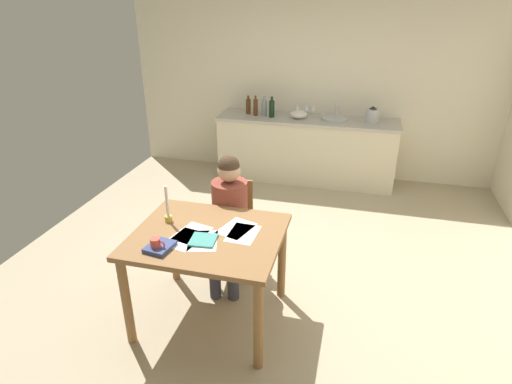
# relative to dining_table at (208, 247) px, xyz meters

# --- Properties ---
(ground_plane) EXTENTS (5.20, 5.20, 0.04)m
(ground_plane) POSITION_rel_dining_table_xyz_m (0.31, 0.85, -0.69)
(ground_plane) COLOR tan
(wall_back) EXTENTS (5.20, 0.12, 2.60)m
(wall_back) POSITION_rel_dining_table_xyz_m (0.31, 3.45, 0.63)
(wall_back) COLOR silver
(wall_back) RESTS_ON ground
(kitchen_counter) EXTENTS (2.47, 0.64, 0.90)m
(kitchen_counter) POSITION_rel_dining_table_xyz_m (0.31, 3.09, -0.22)
(kitchen_counter) COLOR beige
(kitchen_counter) RESTS_ON ground
(dining_table) EXTENTS (1.13, 0.95, 0.79)m
(dining_table) POSITION_rel_dining_table_xyz_m (0.00, 0.00, 0.00)
(dining_table) COLOR olive
(dining_table) RESTS_ON ground
(chair_at_table) EXTENTS (0.45, 0.45, 0.88)m
(chair_at_table) POSITION_rel_dining_table_xyz_m (-0.03, 0.71, -0.17)
(chair_at_table) COLOR olive
(chair_at_table) RESTS_ON ground
(person_seated) EXTENTS (0.38, 0.62, 1.19)m
(person_seated) POSITION_rel_dining_table_xyz_m (-0.02, 0.57, 0.01)
(person_seated) COLOR brown
(person_seated) RESTS_ON ground
(coffee_mug) EXTENTS (0.11, 0.07, 0.10)m
(coffee_mug) POSITION_rel_dining_table_xyz_m (-0.27, -0.31, 0.17)
(coffee_mug) COLOR #D84C3F
(coffee_mug) RESTS_ON dining_table
(candlestick) EXTENTS (0.06, 0.06, 0.31)m
(candlestick) POSITION_rel_dining_table_xyz_m (-0.37, 0.11, 0.21)
(candlestick) COLOR gold
(candlestick) RESTS_ON dining_table
(book_magazine) EXTENTS (0.20, 0.21, 0.02)m
(book_magazine) POSITION_rel_dining_table_xyz_m (0.01, -0.11, 0.13)
(book_magazine) COLOR teal
(book_magazine) RESTS_ON dining_table
(book_cookery) EXTENTS (0.19, 0.22, 0.03)m
(book_cookery) POSITION_rel_dining_table_xyz_m (-0.25, -0.28, 0.14)
(book_cookery) COLOR #38467E
(book_cookery) RESTS_ON dining_table
(paper_letter) EXTENTS (0.29, 0.34, 0.00)m
(paper_letter) POSITION_rel_dining_table_xyz_m (0.19, 0.13, 0.12)
(paper_letter) COLOR white
(paper_letter) RESTS_ON dining_table
(paper_bill) EXTENTS (0.22, 0.31, 0.00)m
(paper_bill) POSITION_rel_dining_table_xyz_m (0.26, 0.07, 0.12)
(paper_bill) COLOR white
(paper_bill) RESTS_ON dining_table
(paper_envelope) EXTENTS (0.26, 0.33, 0.00)m
(paper_envelope) POSITION_rel_dining_table_xyz_m (-0.13, -0.12, 0.12)
(paper_envelope) COLOR white
(paper_envelope) RESTS_ON dining_table
(paper_receipt) EXTENTS (0.27, 0.34, 0.00)m
(paper_receipt) POSITION_rel_dining_table_xyz_m (-0.12, -0.02, 0.12)
(paper_receipt) COLOR white
(paper_receipt) RESTS_ON dining_table
(paper_notice) EXTENTS (0.28, 0.34, 0.00)m
(paper_notice) POSITION_rel_dining_table_xyz_m (0.00, -0.10, 0.12)
(paper_notice) COLOR white
(paper_notice) RESTS_ON dining_table
(sink_unit) EXTENTS (0.36, 0.36, 0.24)m
(sink_unit) POSITION_rel_dining_table_xyz_m (0.68, 3.09, 0.25)
(sink_unit) COLOR #B2B7BC
(sink_unit) RESTS_ON kitchen_counter
(bottle_oil) EXTENTS (0.07, 0.07, 0.26)m
(bottle_oil) POSITION_rel_dining_table_xyz_m (-0.53, 3.12, 0.34)
(bottle_oil) COLOR #593319
(bottle_oil) RESTS_ON kitchen_counter
(bottle_vinegar) EXTENTS (0.06, 0.06, 0.27)m
(bottle_vinegar) POSITION_rel_dining_table_xyz_m (-0.41, 3.06, 0.34)
(bottle_vinegar) COLOR #593319
(bottle_vinegar) RESTS_ON kitchen_counter
(bottle_wine_red) EXTENTS (0.08, 0.08, 0.26)m
(bottle_wine_red) POSITION_rel_dining_table_xyz_m (-0.30, 3.09, 0.34)
(bottle_wine_red) COLOR #8C999E
(bottle_wine_red) RESTS_ON kitchen_counter
(bottle_sauce) EXTENTS (0.08, 0.08, 0.28)m
(bottle_sauce) POSITION_rel_dining_table_xyz_m (-0.17, 3.02, 0.35)
(bottle_sauce) COLOR black
(bottle_sauce) RESTS_ON kitchen_counter
(mixing_bowl) EXTENTS (0.24, 0.24, 0.11)m
(mixing_bowl) POSITION_rel_dining_table_xyz_m (0.19, 3.06, 0.28)
(mixing_bowl) COLOR white
(mixing_bowl) RESTS_ON kitchen_counter
(stovetop_kettle) EXTENTS (0.18, 0.18, 0.22)m
(stovetop_kettle) POSITION_rel_dining_table_xyz_m (1.16, 3.09, 0.33)
(stovetop_kettle) COLOR #B7BABF
(stovetop_kettle) RESTS_ON kitchen_counter
(wine_glass_near_sink) EXTENTS (0.07, 0.07, 0.15)m
(wine_glass_near_sink) POSITION_rel_dining_table_xyz_m (0.36, 3.24, 0.34)
(wine_glass_near_sink) COLOR silver
(wine_glass_near_sink) RESTS_ON kitchen_counter
(wine_glass_by_kettle) EXTENTS (0.07, 0.07, 0.15)m
(wine_glass_by_kettle) POSITION_rel_dining_table_xyz_m (0.27, 3.24, 0.34)
(wine_glass_by_kettle) COLOR silver
(wine_glass_by_kettle) RESTS_ON kitchen_counter
(wine_glass_back_left) EXTENTS (0.07, 0.07, 0.15)m
(wine_glass_back_left) POSITION_rel_dining_table_xyz_m (0.14, 3.24, 0.34)
(wine_glass_back_left) COLOR silver
(wine_glass_back_left) RESTS_ON kitchen_counter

